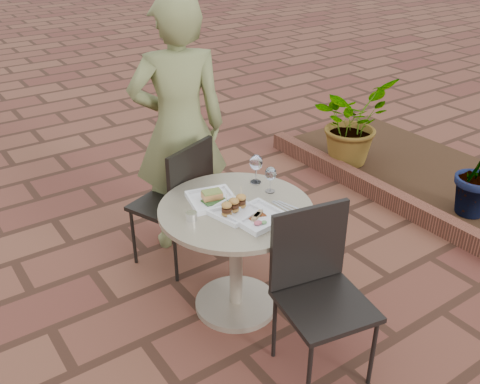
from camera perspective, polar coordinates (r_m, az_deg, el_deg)
ground at (r=3.63m, az=1.86°, el=-10.38°), size 60.00×60.00×0.00m
cafe_table at (r=3.21m, az=-0.44°, el=-5.42°), size 0.90×0.90×0.73m
chair_far at (r=3.60m, az=-6.45°, el=-0.35°), size 0.57×0.57×0.93m
chair_near at (r=2.84m, az=8.24°, el=-9.25°), size 0.52×0.52×0.93m
diner at (r=3.71m, az=-6.49°, el=6.71°), size 0.77×0.63×1.82m
plate_salmon at (r=3.13m, az=-2.97°, el=-0.74°), size 0.32×0.32×0.07m
plate_sliders at (r=3.00m, az=-0.65°, el=-1.75°), size 0.28×0.28×0.15m
plate_tuna at (r=2.96m, az=1.86°, el=-2.63°), size 0.30×0.30×0.03m
wine_glass_right at (r=3.20m, az=3.28°, el=1.90°), size 0.07×0.07×0.16m
wine_glass_mid at (r=3.29m, az=1.74°, el=3.10°), size 0.08×0.08×0.19m
wine_glass_far at (r=3.30m, az=1.70°, el=3.09°), size 0.08×0.08×0.19m
steel_ramekin at (r=2.96m, az=-5.19°, el=-2.57°), size 0.07×0.07×0.05m
cutlery_set at (r=3.09m, az=4.98°, el=-1.59°), size 0.13×0.21×0.00m
planter_curb at (r=4.72m, az=15.46°, el=-0.42°), size 0.12×3.00×0.15m
mulch_bed at (r=5.25m, az=20.43°, el=1.27°), size 1.30×3.00×0.06m
potted_plant_a at (r=5.17m, az=11.79°, el=7.39°), size 0.85×0.78×0.81m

